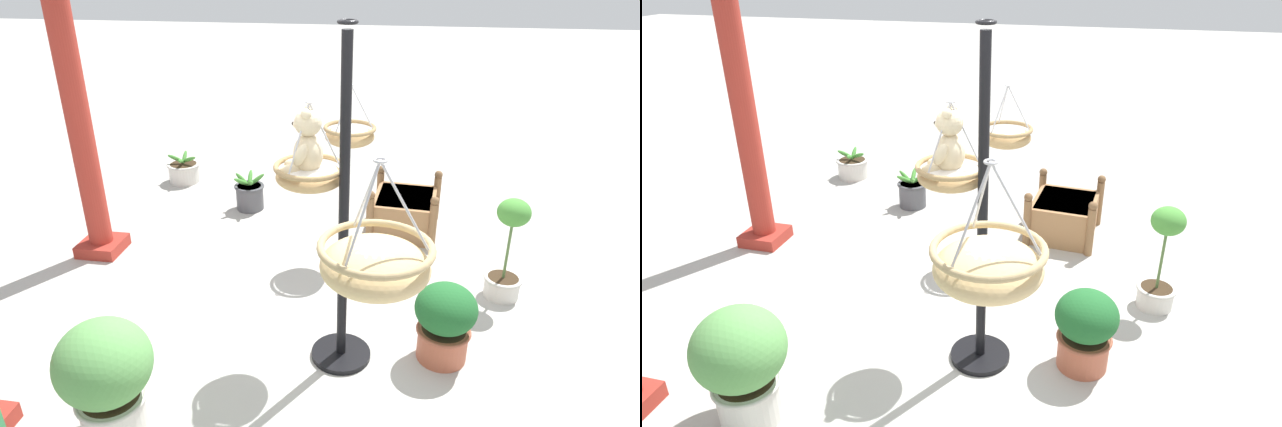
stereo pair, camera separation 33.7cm
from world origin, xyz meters
TOP-DOWN VIEW (x-y plane):
  - ground_plane at (0.00, 0.00)m, footprint 40.00×40.00m
  - display_pole_central at (-0.21, -0.15)m, footprint 0.44×0.44m
  - hanging_basket_with_teddy at (-0.06, 0.10)m, footprint 0.49×0.49m
  - teddy_bear at (-0.06, 0.13)m, footprint 0.32×0.28m
  - hanging_basket_left_high at (-1.31, -0.41)m, footprint 0.53×0.53m
  - hanging_basket_right_low at (1.36, -0.02)m, footprint 0.48×0.48m
  - greenhouse_pillar_left at (1.01, 2.41)m, footprint 0.42×0.42m
  - wooden_planter_box at (1.94, -0.57)m, footprint 0.87×0.78m
  - potted_plant_fern_front at (2.22, 1.21)m, footprint 0.40×0.37m
  - potted_plant_flowering_red at (2.91, 2.29)m, footprint 0.42×0.42m
  - potted_plant_bushy_green at (0.79, -1.44)m, footprint 0.33×0.33m
  - potted_plant_small_succulent at (-1.15, 1.16)m, footprint 0.57×0.57m
  - potted_plant_trailing_ivy at (-0.12, -0.88)m, footprint 0.45×0.45m

SIDE VIEW (x-z plane):
  - ground_plane at x=0.00m, z-range 0.00..0.00m
  - potted_plant_flowering_red at x=2.91m, z-range -0.04..0.34m
  - potted_plant_fern_front at x=2.22m, z-range -0.04..0.40m
  - wooden_planter_box at x=1.94m, z-range -0.06..0.51m
  - potted_plant_trailing_ivy at x=-0.12m, z-range 0.02..0.64m
  - potted_plant_bushy_green at x=0.79m, z-range -0.04..0.88m
  - potted_plant_small_succulent at x=-1.15m, z-range 0.05..0.87m
  - display_pole_central at x=-0.21m, z-range -0.46..1.94m
  - hanging_basket_right_low at x=1.36m, z-range 0.94..1.51m
  - hanging_basket_with_teddy at x=-0.06m, z-range 1.09..1.68m
  - greenhouse_pillar_left at x=1.01m, z-range -0.05..2.89m
  - hanging_basket_left_high at x=-1.31m, z-range 1.16..1.78m
  - teddy_bear at x=-0.06m, z-range 1.35..1.82m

